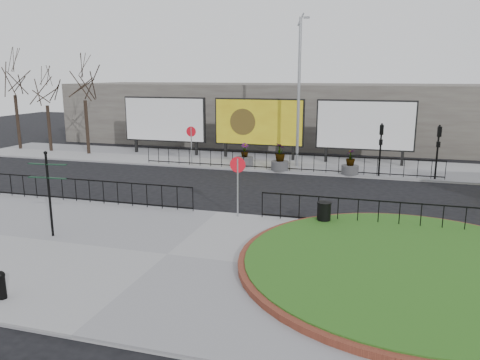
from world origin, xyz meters
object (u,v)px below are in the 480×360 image
at_px(billboard_mid, 259,122).
at_px(planter_c, 350,165).
at_px(lamp_post, 299,91).
at_px(bollard, 1,284).
at_px(planter_a, 245,158).
at_px(fingerpost_sign, 48,185).
at_px(litter_bin, 324,214).
at_px(planter_b, 280,160).

distance_m(billboard_mid, planter_c, 7.58).
height_order(lamp_post, bollard, lamp_post).
bearing_deg(billboard_mid, lamp_post, -33.25).
bearing_deg(bollard, planter_c, 67.36).
distance_m(lamp_post, planter_a, 5.39).
height_order(fingerpost_sign, planter_a, fingerpost_sign).
distance_m(bollard, planter_a, 19.21).
relative_size(bollard, planter_c, 0.52).
bearing_deg(bollard, billboard_mid, 86.64).
bearing_deg(planter_c, lamp_post, 154.64).
distance_m(billboard_mid, planter_a, 3.45).
bearing_deg(planter_c, litter_bin, -92.19).
bearing_deg(planter_a, billboard_mid, 85.78).
distance_m(billboard_mid, bollard, 22.11).
bearing_deg(lamp_post, billboard_mid, 146.75).
bearing_deg(planter_a, bollard, -93.23).
height_order(lamp_post, litter_bin, lamp_post).
height_order(billboard_mid, bollard, billboard_mid).
height_order(billboard_mid, planter_b, billboard_mid).
bearing_deg(litter_bin, lamp_post, 104.47).
distance_m(billboard_mid, fingerpost_sign, 17.81).
distance_m(billboard_mid, planter_b, 4.61).
bearing_deg(fingerpost_sign, planter_c, 54.02).
bearing_deg(litter_bin, planter_a, 119.92).
bearing_deg(planter_c, fingerpost_sign, -124.52).
relative_size(billboard_mid, planter_b, 3.75).
relative_size(litter_bin, planter_a, 0.64).
relative_size(billboard_mid, planter_a, 4.30).
xyz_separation_m(planter_b, planter_c, (4.15, 0.00, -0.10)).
xyz_separation_m(fingerpost_sign, planter_c, (9.59, 13.94, -1.35)).
height_order(litter_bin, planter_c, planter_c).
relative_size(lamp_post, fingerpost_sign, 2.99).
distance_m(lamp_post, litter_bin, 12.71).
distance_m(lamp_post, bollard, 20.90).
bearing_deg(fingerpost_sign, billboard_mid, 78.17).
bearing_deg(planter_c, planter_a, 173.22).
relative_size(fingerpost_sign, planter_b, 1.87).
relative_size(lamp_post, litter_bin, 9.95).
height_order(lamp_post, fingerpost_sign, lamp_post).
relative_size(fingerpost_sign, bollard, 4.06).
distance_m(fingerpost_sign, planter_a, 15.09).
bearing_deg(planter_b, litter_bin, -69.36).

